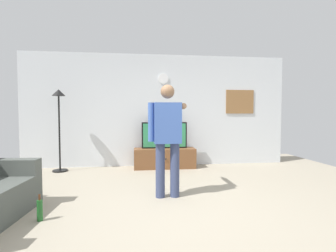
% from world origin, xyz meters
% --- Properties ---
extents(ground_plane, '(8.40, 8.40, 0.00)m').
position_xyz_m(ground_plane, '(0.00, 0.00, 0.00)').
color(ground_plane, '#9E937F').
extents(back_wall, '(6.40, 0.10, 2.70)m').
position_xyz_m(back_wall, '(0.00, 2.95, 1.35)').
color(back_wall, silver).
rests_on(back_wall, ground_plane).
extents(tv_stand, '(1.42, 0.48, 0.46)m').
position_xyz_m(tv_stand, '(0.13, 2.60, 0.23)').
color(tv_stand, brown).
rests_on(tv_stand, ground_plane).
extents(television, '(1.06, 0.07, 0.61)m').
position_xyz_m(television, '(0.13, 2.65, 0.76)').
color(television, black).
rests_on(television, tv_stand).
extents(wall_clock, '(0.25, 0.03, 0.25)m').
position_xyz_m(wall_clock, '(0.13, 2.89, 2.12)').
color(wall_clock, white).
extents(framed_picture, '(0.72, 0.04, 0.59)m').
position_xyz_m(framed_picture, '(2.07, 2.90, 1.57)').
color(framed_picture, olive).
extents(floor_lamp, '(0.32, 0.32, 1.80)m').
position_xyz_m(floor_lamp, '(-2.20, 2.52, 1.29)').
color(floor_lamp, black).
rests_on(floor_lamp, ground_plane).
extents(person_standing_nearer_lamp, '(0.59, 0.78, 1.70)m').
position_xyz_m(person_standing_nearer_lamp, '(-0.05, 0.54, 0.96)').
color(person_standing_nearer_lamp, '#384266').
rests_on(person_standing_nearer_lamp, ground_plane).
extents(beverage_bottle, '(0.07, 0.07, 0.32)m').
position_xyz_m(beverage_bottle, '(-1.65, -0.15, 0.13)').
color(beverage_bottle, '#1E5923').
rests_on(beverage_bottle, ground_plane).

